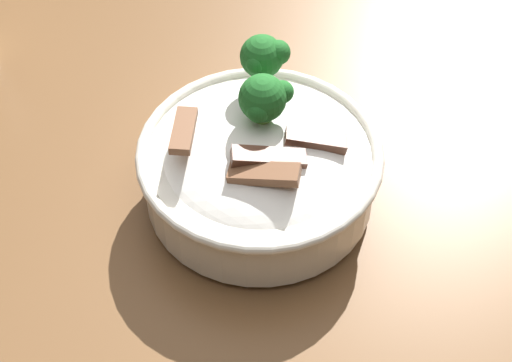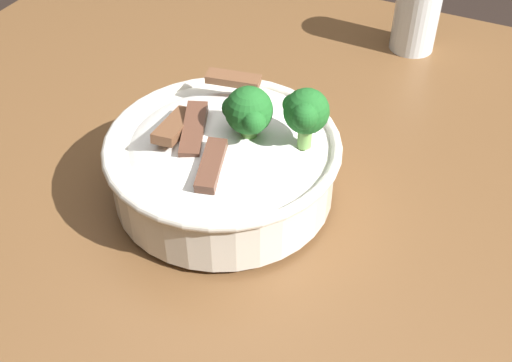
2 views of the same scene
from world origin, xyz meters
name	(u,v)px [view 1 (image 1 of 2)]	position (x,y,z in m)	size (l,w,h in m)	color
dining_table	(248,124)	(0.00, 0.00, 0.67)	(1.41, 0.92, 0.76)	brown
rice_bowl	(260,164)	(0.17, 0.07, 0.81)	(0.25, 0.25, 0.15)	silver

